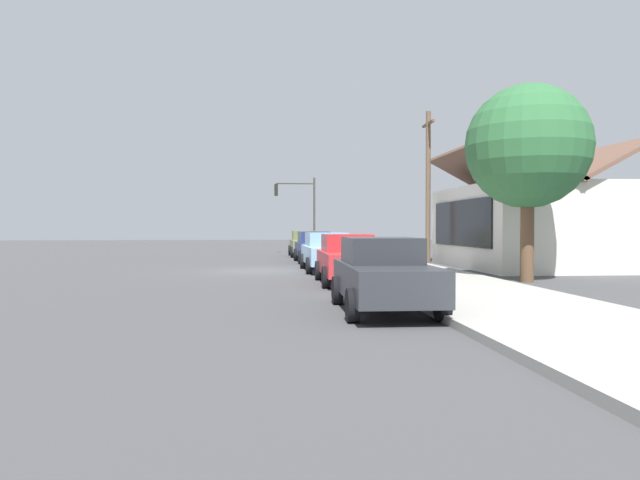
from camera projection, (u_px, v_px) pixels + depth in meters
name	position (u px, v px, depth m)	size (l,w,h in m)	color
ground_plane	(260.00, 271.00, 24.35)	(120.00, 120.00, 0.00)	#424244
sidewalk_curb	(393.00, 268.00, 24.89)	(60.00, 4.20, 0.16)	#A3A099
car_olive	(305.00, 243.00, 36.41)	(4.54, 1.99, 1.59)	olive
car_navy	(314.00, 247.00, 30.41)	(4.35, 2.04, 1.59)	navy
car_skyblue	(327.00, 251.00, 24.35)	(4.89, 2.09, 1.59)	#8CB7E0
car_cherry	(348.00, 258.00, 18.88)	(4.39, 1.97, 1.59)	red
car_charcoal	(384.00, 274.00, 12.62)	(4.33, 2.03, 1.59)	#2D3035
storefront_building	(527.00, 224.00, 26.37)	(9.63, 6.46, 5.40)	silver
shade_tree	(528.00, 147.00, 19.26)	(4.08, 4.08, 6.52)	brown
traffic_light_main	(299.00, 203.00, 39.86)	(0.37, 2.79, 5.20)	#383833
utility_pole_wooden	(428.00, 184.00, 28.74)	(1.80, 0.24, 7.50)	brown
fire_hydrant_red	(421.00, 278.00, 15.23)	(0.22, 0.22, 0.71)	red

